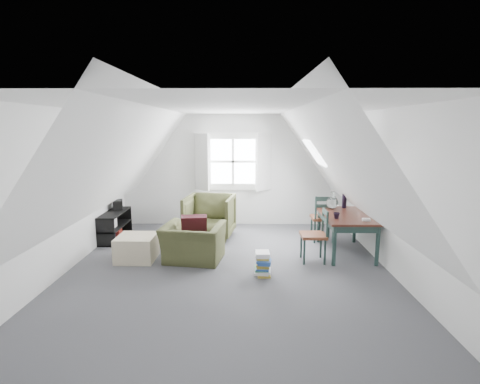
{
  "coord_description": "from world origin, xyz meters",
  "views": [
    {
      "loc": [
        0.25,
        -5.65,
        2.21
      ],
      "look_at": [
        0.18,
        0.6,
        1.13
      ],
      "focal_mm": 28.0,
      "sensor_mm": 36.0,
      "label": 1
    }
  ],
  "objects_px": {
    "ottoman": "(137,248)",
    "dining_table": "(346,220)",
    "dining_chair_far": "(323,217)",
    "armchair_near": "(194,261)",
    "armchair_far": "(210,237)",
    "dining_chair_near": "(315,234)",
    "magazine_stack": "(263,264)",
    "media_shelf": "(114,227)"
  },
  "relations": [
    {
      "from": "ottoman",
      "to": "dining_table",
      "type": "xyz_separation_m",
      "value": [
        3.6,
        0.39,
        0.4
      ]
    },
    {
      "from": "ottoman",
      "to": "dining_chair_far",
      "type": "relative_size",
      "value": 0.68
    },
    {
      "from": "armchair_near",
      "to": "armchair_far",
      "type": "height_order",
      "value": "armchair_far"
    },
    {
      "from": "dining_chair_near",
      "to": "magazine_stack",
      "type": "distance_m",
      "value": 1.13
    },
    {
      "from": "dining_chair_far",
      "to": "armchair_near",
      "type": "bearing_deg",
      "value": 13.38
    },
    {
      "from": "ottoman",
      "to": "dining_table",
      "type": "distance_m",
      "value": 3.65
    },
    {
      "from": "dining_chair_far",
      "to": "magazine_stack",
      "type": "distance_m",
      "value": 2.16
    },
    {
      "from": "dining_table",
      "to": "dining_chair_far",
      "type": "height_order",
      "value": "dining_chair_far"
    },
    {
      "from": "media_shelf",
      "to": "magazine_stack",
      "type": "height_order",
      "value": "media_shelf"
    },
    {
      "from": "dining_chair_near",
      "to": "armchair_near",
      "type": "bearing_deg",
      "value": -102.85
    },
    {
      "from": "ottoman",
      "to": "media_shelf",
      "type": "xyz_separation_m",
      "value": [
        -0.78,
        1.15,
        0.04
      ]
    },
    {
      "from": "armchair_far",
      "to": "magazine_stack",
      "type": "relative_size",
      "value": 2.65
    },
    {
      "from": "armchair_far",
      "to": "dining_chair_far",
      "type": "height_order",
      "value": "dining_chair_far"
    },
    {
      "from": "dining_chair_far",
      "to": "dining_table",
      "type": "bearing_deg",
      "value": 98.62
    },
    {
      "from": "armchair_far",
      "to": "media_shelf",
      "type": "xyz_separation_m",
      "value": [
        -1.89,
        -0.16,
        0.25
      ]
    },
    {
      "from": "ottoman",
      "to": "magazine_stack",
      "type": "xyz_separation_m",
      "value": [
        2.09,
        -0.66,
        -0.03
      ]
    },
    {
      "from": "armchair_far",
      "to": "dining_chair_near",
      "type": "distance_m",
      "value": 2.35
    },
    {
      "from": "ottoman",
      "to": "magazine_stack",
      "type": "height_order",
      "value": "ottoman"
    },
    {
      "from": "dining_chair_near",
      "to": "dining_chair_far",
      "type": "bearing_deg",
      "value": 149.1
    },
    {
      "from": "armchair_near",
      "to": "magazine_stack",
      "type": "xyz_separation_m",
      "value": [
        1.13,
        -0.61,
        0.18
      ]
    },
    {
      "from": "armchair_far",
      "to": "dining_table",
      "type": "relative_size",
      "value": 0.68
    },
    {
      "from": "dining_chair_far",
      "to": "media_shelf",
      "type": "relative_size",
      "value": 0.86
    },
    {
      "from": "ottoman",
      "to": "media_shelf",
      "type": "relative_size",
      "value": 0.58
    },
    {
      "from": "media_shelf",
      "to": "dining_table",
      "type": "bearing_deg",
      "value": -12.05
    },
    {
      "from": "armchair_far",
      "to": "media_shelf",
      "type": "distance_m",
      "value": 1.91
    },
    {
      "from": "armchair_near",
      "to": "dining_chair_near",
      "type": "xyz_separation_m",
      "value": [
        2.03,
        0.02,
        0.46
      ]
    },
    {
      "from": "dining_chair_far",
      "to": "dining_chair_near",
      "type": "bearing_deg",
      "value": 60.41
    },
    {
      "from": "dining_table",
      "to": "media_shelf",
      "type": "relative_size",
      "value": 1.3
    },
    {
      "from": "dining_chair_far",
      "to": "dining_chair_near",
      "type": "xyz_separation_m",
      "value": [
        -0.35,
        -1.11,
        -0.02
      ]
    },
    {
      "from": "armchair_far",
      "to": "dining_table",
      "type": "height_order",
      "value": "dining_table"
    },
    {
      "from": "dining_chair_near",
      "to": "media_shelf",
      "type": "relative_size",
      "value": 0.82
    },
    {
      "from": "media_shelf",
      "to": "armchair_far",
      "type": "bearing_deg",
      "value": 2.78
    },
    {
      "from": "armchair_far",
      "to": "dining_chair_far",
      "type": "bearing_deg",
      "value": 2.22
    },
    {
      "from": "ottoman",
      "to": "armchair_near",
      "type": "bearing_deg",
      "value": -2.87
    },
    {
      "from": "magazine_stack",
      "to": "dining_chair_near",
      "type": "bearing_deg",
      "value": 34.94
    },
    {
      "from": "dining_table",
      "to": "media_shelf",
      "type": "height_order",
      "value": "dining_table"
    },
    {
      "from": "dining_chair_far",
      "to": "magazine_stack",
      "type": "height_order",
      "value": "dining_chair_far"
    },
    {
      "from": "media_shelf",
      "to": "dining_chair_near",
      "type": "bearing_deg",
      "value": -19.59
    },
    {
      "from": "dining_table",
      "to": "dining_chair_far",
      "type": "relative_size",
      "value": 1.52
    },
    {
      "from": "armchair_far",
      "to": "ottoman",
      "type": "relative_size",
      "value": 1.54
    },
    {
      "from": "dining_table",
      "to": "dining_chair_near",
      "type": "relative_size",
      "value": 1.59
    },
    {
      "from": "ottoman",
      "to": "dining_chair_near",
      "type": "relative_size",
      "value": 0.7
    }
  ]
}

